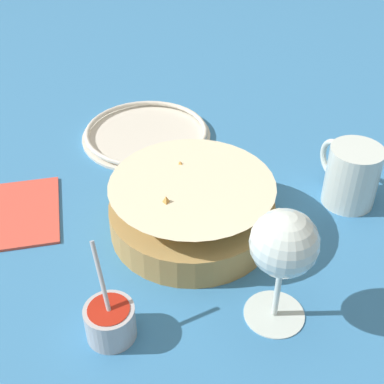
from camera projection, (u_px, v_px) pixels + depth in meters
name	position (u px, v px, depth m)	size (l,w,h in m)	color
ground_plane	(176.00, 222.00, 0.75)	(4.00, 4.00, 0.00)	teal
food_basket	(192.00, 209.00, 0.72)	(0.22, 0.22, 0.09)	#B2894C
sauce_cup	(110.00, 320.00, 0.58)	(0.07, 0.06, 0.11)	#B7B7BC
wine_glass	(284.00, 247.00, 0.55)	(0.07, 0.07, 0.15)	silver
beer_mug	(351.00, 177.00, 0.76)	(0.11, 0.08, 0.09)	silver
side_plate	(146.00, 133.00, 0.92)	(0.22, 0.22, 0.01)	silver
napkin	(27.00, 211.00, 0.76)	(0.17, 0.12, 0.01)	#DB4C3D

